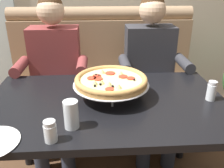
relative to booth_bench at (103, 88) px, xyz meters
name	(u,v)px	position (x,y,z in m)	size (l,w,h in m)	color
booth_bench	(103,88)	(0.00, 0.00, 0.00)	(1.75, 0.78, 1.13)	#937556
dining_table	(107,114)	(0.00, -0.89, 0.25)	(1.38, 0.84, 0.73)	black
diner_left	(54,69)	(-0.39, -0.27, 0.31)	(0.54, 0.64, 1.27)	#2D3342
diner_right	(151,67)	(0.39, -0.27, 0.31)	(0.54, 0.64, 1.27)	#2D3342
pizza	(111,81)	(0.03, -0.84, 0.44)	(0.44, 0.44, 0.14)	silver
shaker_pepper_flakes	(50,133)	(-0.25, -1.24, 0.38)	(0.06, 0.06, 0.10)	white
shaker_oregano	(211,92)	(0.60, -0.91, 0.38)	(0.05, 0.05, 0.11)	white
drinking_glass	(71,116)	(-0.17, -1.14, 0.40)	(0.07, 0.07, 0.14)	silver
patio_chair	(8,46)	(-1.26, 1.17, 0.13)	(0.40, 0.40, 0.86)	black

